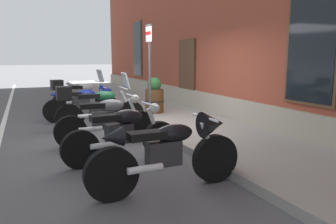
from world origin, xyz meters
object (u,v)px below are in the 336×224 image
Objects in this scene: motorcycle_blue_sport at (86,101)px; barrel_planter at (154,97)px; motorcycle_grey_naked at (108,120)px; parking_sign at (149,58)px; motorcycle_green_touring at (96,107)px; motorcycle_black_sport at (173,149)px; motorcycle_black_naked at (123,134)px; motorcycle_silver_touring at (80,95)px.

barrel_planter is (0.39, 1.89, 0.06)m from motorcycle_blue_sport.
parking_sign is (-1.70, 1.54, 1.24)m from motorcycle_grey_naked.
motorcycle_black_sport is (4.05, 0.17, -0.01)m from motorcycle_green_touring.
motorcycle_black_sport is (2.64, 0.23, 0.07)m from motorcycle_grey_naked.
motorcycle_black_naked is 3.54m from parking_sign.
motorcycle_silver_touring is 4.16m from motorcycle_grey_naked.
motorcycle_green_touring is 0.88× the size of parking_sign.
motorcycle_black_naked is (4.01, -0.07, -0.06)m from motorcycle_blue_sport.
barrel_planter reaches higher than motorcycle_grey_naked.
motorcycle_silver_touring is at bearing 177.93° from motorcycle_blue_sport.
motorcycle_green_touring is 1.06× the size of motorcycle_black_naked.
motorcycle_grey_naked is at bearing 178.92° from motorcycle_black_naked.
motorcycle_blue_sport is at bearing -2.07° from motorcycle_silver_touring.
motorcycle_blue_sport is at bearing 178.97° from motorcycle_black_naked.
parking_sign is at bearing 163.34° from motorcycle_black_sport.
motorcycle_grey_naked is at bearing -42.07° from parking_sign.
motorcycle_green_touring is 0.99× the size of motorcycle_black_sport.
motorcycle_grey_naked is at bearing -2.55° from motorcycle_green_touring.
motorcycle_silver_touring reaches higher than motorcycle_black_naked.
motorcycle_blue_sport is at bearing -101.54° from barrel_planter.
motorcycle_blue_sport reaches higher than motorcycle_grey_naked.
motorcycle_grey_naked is 2.66m from motorcycle_black_sport.
parking_sign is at bearing 151.90° from motorcycle_black_naked.
motorcycle_silver_touring is 3.07m from parking_sign.
motorcycle_silver_touring is at bearing -149.64° from parking_sign.
motorcycle_green_touring is 2.11× the size of barrel_planter.
motorcycle_blue_sport is 1.39m from motorcycle_green_touring.
motorcycle_black_sport is 4.68m from parking_sign.
motorcycle_silver_touring is at bearing -133.43° from barrel_planter.
motorcycle_blue_sport reaches higher than motorcycle_black_naked.
motorcycle_silver_touring reaches higher than motorcycle_grey_naked.
motorcycle_black_naked is 0.94× the size of motorcycle_black_sport.
barrel_planter is at bearing 46.57° from motorcycle_silver_touring.
motorcycle_green_touring is 2.63m from motorcycle_black_naked.
motorcycle_green_touring is at bearing 0.56° from motorcycle_blue_sport.
barrel_planter reaches higher than motorcycle_black_naked.
parking_sign is at bearing 137.93° from motorcycle_grey_naked.
motorcycle_black_naked is at bearing -28.46° from barrel_planter.
motorcycle_blue_sport is 2.08× the size of barrel_planter.
motorcycle_silver_touring reaches higher than barrel_planter.
motorcycle_blue_sport is 1.04× the size of motorcycle_grey_naked.
motorcycle_black_sport reaches higher than motorcycle_black_naked.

